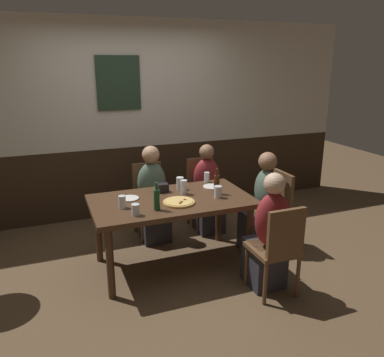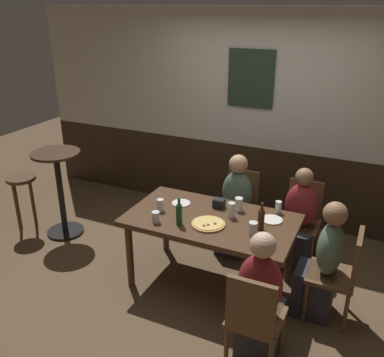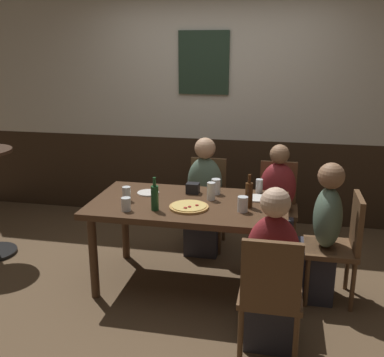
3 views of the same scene
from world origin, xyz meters
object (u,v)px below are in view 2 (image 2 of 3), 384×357
(chair_head_east, at_px, (341,271))
(condiment_caddy, at_px, (219,203))
(chair_mid_far, at_px, (240,204))
(person_head_east, at_px, (321,268))
(pint_glass_pale, at_px, (239,205))
(dining_table, at_px, (211,226))
(beer_glass_half, at_px, (253,229))
(person_right_far, at_px, (298,226))
(bar_stool, at_px, (22,189))
(beer_bottle_green, at_px, (179,214))
(tumbler_short, at_px, (231,211))
(side_bar_table, at_px, (60,187))
(plate_white_small, at_px, (181,203))
(chair_right_far, at_px, (302,217))
(person_mid_far, at_px, (235,211))
(chair_right_near, at_px, (254,317))
(person_right_near, at_px, (260,305))
(plate_white_large, at_px, (272,220))
(beer_glass_tall, at_px, (278,207))
(tumbler_water, at_px, (156,218))
(pint_glass_amber, at_px, (160,206))
(pizza, at_px, (208,224))
(beer_bottle_brown, at_px, (261,219))

(chair_head_east, relative_size, condiment_caddy, 8.00)
(chair_mid_far, distance_m, person_head_east, 1.36)
(pint_glass_pale, distance_m, condiment_caddy, 0.20)
(dining_table, distance_m, beer_glass_half, 0.49)
(person_right_far, bearing_deg, person_head_east, -63.48)
(bar_stool, bearing_deg, beer_bottle_green, -6.61)
(chair_head_east, distance_m, tumbler_short, 1.10)
(side_bar_table, xyz_separation_m, bar_stool, (-0.45, -0.15, -0.05))
(plate_white_small, bearing_deg, side_bar_table, 179.22)
(chair_right_far, bearing_deg, plate_white_small, -147.03)
(chair_mid_far, height_order, side_bar_table, side_bar_table)
(beer_bottle_green, xyz_separation_m, condiment_caddy, (0.20, 0.48, -0.06))
(chair_head_east, bearing_deg, condiment_caddy, 168.97)
(person_mid_far, xyz_separation_m, person_head_east, (1.05, -0.70, -0.00))
(chair_right_near, relative_size, plate_white_small, 4.65)
(person_right_near, relative_size, plate_white_large, 5.69)
(dining_table, bearing_deg, beer_glass_half, -16.28)
(person_mid_far, bearing_deg, dining_table, -90.00)
(chair_right_near, relative_size, person_right_far, 0.80)
(chair_right_near, distance_m, beer_bottle_green, 1.17)
(beer_glass_tall, xyz_separation_m, beer_glass_half, (-0.10, -0.51, -0.00))
(person_right_far, xyz_separation_m, plate_white_large, (-0.17, -0.50, 0.29))
(person_right_near, distance_m, tumbler_short, 1.02)
(person_right_far, relative_size, beer_glass_half, 9.07)
(person_right_near, relative_size, bar_stool, 1.58)
(dining_table, relative_size, beer_glass_tall, 13.36)
(tumbler_water, xyz_separation_m, pint_glass_pale, (0.62, 0.55, 0.01))
(person_right_far, distance_m, beer_glass_half, 0.93)
(beer_glass_half, bearing_deg, chair_mid_far, 114.40)
(pint_glass_amber, bearing_deg, pizza, -7.29)
(chair_head_east, relative_size, side_bar_table, 0.84)
(pizza, xyz_separation_m, beer_glass_tall, (0.52, 0.52, 0.04))
(chair_right_near, height_order, beer_bottle_brown, beer_bottle_brown)
(condiment_caddy, bearing_deg, person_head_east, -12.66)
(person_right_near, relative_size, tumbler_short, 7.61)
(person_right_near, xyz_separation_m, tumbler_water, (-1.14, 0.41, 0.31))
(chair_head_east, height_order, tumbler_water, chair_head_east)
(person_right_far, height_order, beer_glass_tall, person_right_far)
(condiment_caddy, bearing_deg, chair_right_near, -56.86)
(person_right_near, height_order, plate_white_large, person_right_near)
(beer_bottle_green, bearing_deg, side_bar_table, 167.11)
(tumbler_short, xyz_separation_m, bar_stool, (-2.63, -0.07, -0.24))
(dining_table, distance_m, condiment_caddy, 0.27)
(beer_bottle_green, xyz_separation_m, beer_bottle_brown, (0.71, 0.22, 0.00))
(chair_mid_far, relative_size, pint_glass_pale, 6.60)
(chair_head_east, distance_m, person_right_far, 0.87)
(chair_mid_far, xyz_separation_m, bar_stool, (-2.46, -0.84, 0.07))
(plate_white_small, bearing_deg, chair_right_near, -42.74)
(person_right_far, xyz_separation_m, plate_white_small, (-1.10, -0.55, 0.29))
(chair_head_east, bearing_deg, beer_bottle_green, -170.65)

